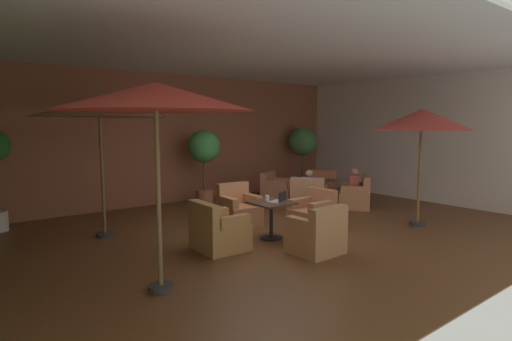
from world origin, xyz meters
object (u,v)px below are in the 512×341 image
at_px(armchair_front_right_south, 322,189).
at_px(patio_umbrella_center_beige, 156,98).
at_px(armchair_front_right_north, 309,201).
at_px(iced_drink_cup, 267,198).
at_px(patio_umbrella_tall_red, 99,109).
at_px(patron_by_window, 309,185).
at_px(potted_tree_left_corner, 204,153).
at_px(potted_tree_mid_left, 302,144).
at_px(armchair_front_left_south, 218,232).
at_px(patron_blue_shirt, 354,182).
at_px(open_laptop, 280,199).
at_px(armchair_front_left_east, 239,210).
at_px(patio_umbrella_near_wall, 422,120).
at_px(cafe_table_front_right, 315,186).
at_px(armchair_front_left_west, 317,235).
at_px(armchair_front_right_east, 356,196).
at_px(armchair_front_left_north, 313,214).
at_px(cafe_table_front_left, 271,211).
at_px(armchair_front_right_west, 277,192).

bearing_deg(armchair_front_right_south, patio_umbrella_center_beige, -153.87).
xyz_separation_m(armchair_front_right_north, iced_drink_cup, (-2.00, -0.88, 0.42)).
distance_m(patio_umbrella_tall_red, patron_by_window, 4.87).
relative_size(patio_umbrella_tall_red, potted_tree_left_corner, 1.31).
bearing_deg(patron_by_window, potted_tree_mid_left, 48.24).
xyz_separation_m(potted_tree_left_corner, potted_tree_mid_left, (3.82, 0.25, 0.11)).
relative_size(armchair_front_left_south, potted_tree_left_corner, 0.43).
bearing_deg(patron_blue_shirt, potted_tree_left_corner, 136.55).
height_order(iced_drink_cup, open_laptop, open_laptop).
distance_m(armchair_front_left_east, patio_umbrella_tall_red, 3.37).
bearing_deg(armchair_front_left_east, potted_tree_mid_left, 30.61).
distance_m(armchair_front_left_east, patio_umbrella_near_wall, 4.21).
height_order(patio_umbrella_near_wall, potted_tree_left_corner, patio_umbrella_near_wall).
height_order(cafe_table_front_right, open_laptop, open_laptop).
bearing_deg(armchair_front_left_west, armchair_front_left_east, 88.57).
height_order(armchair_front_right_east, armchair_front_right_south, armchair_front_right_east).
relative_size(armchair_front_right_north, patio_umbrella_near_wall, 0.43).
relative_size(armchair_front_left_east, patron_blue_shirt, 1.44).
distance_m(armchair_front_right_south, patio_umbrella_tall_red, 6.47).
bearing_deg(potted_tree_mid_left, armchair_front_left_north, -131.77).
bearing_deg(iced_drink_cup, potted_tree_left_corner, 78.97).
height_order(armchair_front_left_east, cafe_table_front_right, armchair_front_left_east).
relative_size(patio_umbrella_near_wall, potted_tree_mid_left, 1.21).
relative_size(armchair_front_left_west, patron_blue_shirt, 1.34).
bearing_deg(armchair_front_left_north, armchair_front_left_east, 134.29).
xyz_separation_m(cafe_table_front_left, cafe_table_front_right, (2.82, 1.60, 0.01)).
relative_size(armchair_front_right_south, potted_tree_mid_left, 0.50).
xyz_separation_m(armchair_front_left_north, patio_umbrella_tall_red, (-3.58, 2.00, 2.11)).
bearing_deg(cafe_table_front_left, armchair_front_right_west, 47.23).
xyz_separation_m(cafe_table_front_right, armchair_front_right_west, (-0.51, 0.90, -0.21)).
relative_size(potted_tree_left_corner, patron_by_window, 3.20).
bearing_deg(potted_tree_mid_left, armchair_front_left_west, -132.16).
height_order(patron_by_window, open_laptop, patron_by_window).
bearing_deg(potted_tree_left_corner, armchair_front_left_north, -81.61).
distance_m(armchair_front_left_south, patron_by_window, 3.36).
bearing_deg(patio_umbrella_tall_red, patio_umbrella_center_beige, -94.82).
distance_m(armchair_front_right_east, patron_by_window, 1.54).
height_order(armchair_front_right_south, armchair_front_right_west, armchair_front_right_west).
height_order(armchair_front_right_south, potted_tree_left_corner, potted_tree_left_corner).
height_order(patio_umbrella_tall_red, patron_blue_shirt, patio_umbrella_tall_red).
bearing_deg(open_laptop, armchair_front_right_east, 14.98).
height_order(cafe_table_front_left, cafe_table_front_right, same).
relative_size(armchair_front_left_south, cafe_table_front_right, 1.12).
bearing_deg(armchair_front_right_north, patron_by_window, 36.11).
relative_size(armchair_front_right_south, patio_umbrella_tall_red, 0.39).
bearing_deg(armchair_front_right_west, patio_umbrella_near_wall, -78.41).
height_order(armchair_front_right_north, patio_umbrella_near_wall, patio_umbrella_near_wall).
bearing_deg(patron_blue_shirt, armchair_front_right_south, 79.87).
bearing_deg(patio_umbrella_near_wall, potted_tree_mid_left, 74.01).
height_order(armchair_front_left_west, armchair_front_right_north, armchair_front_right_north).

